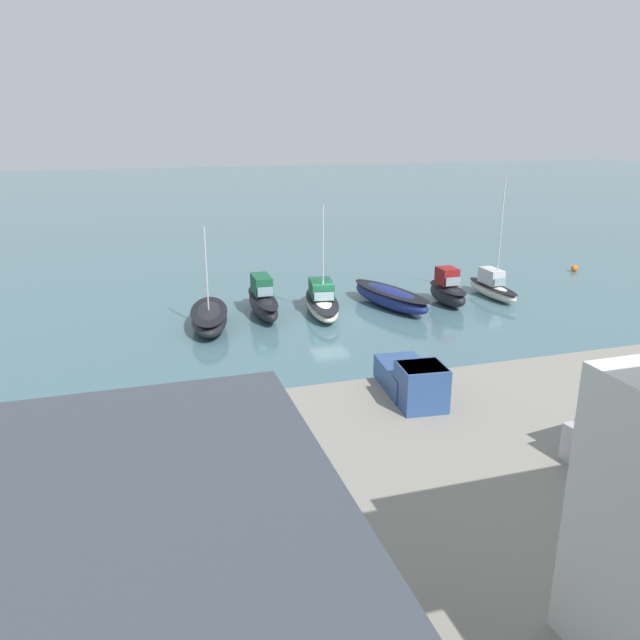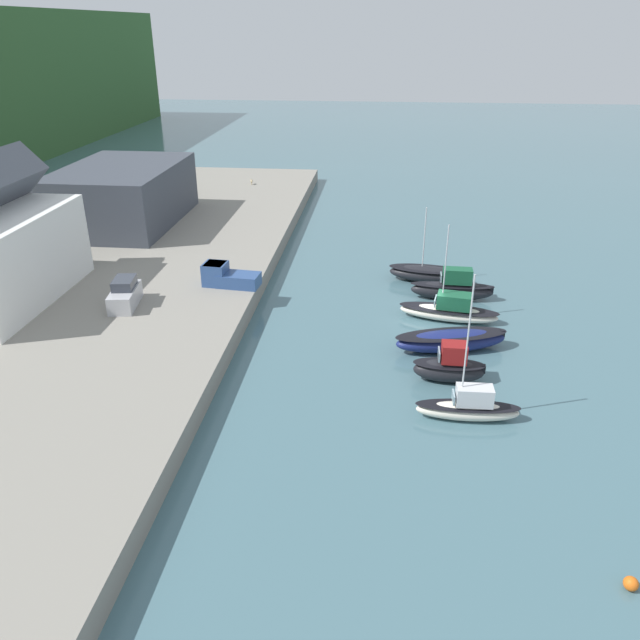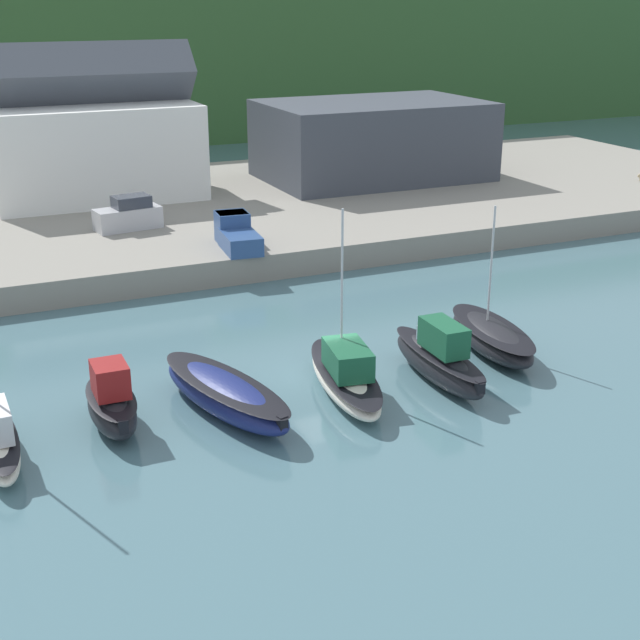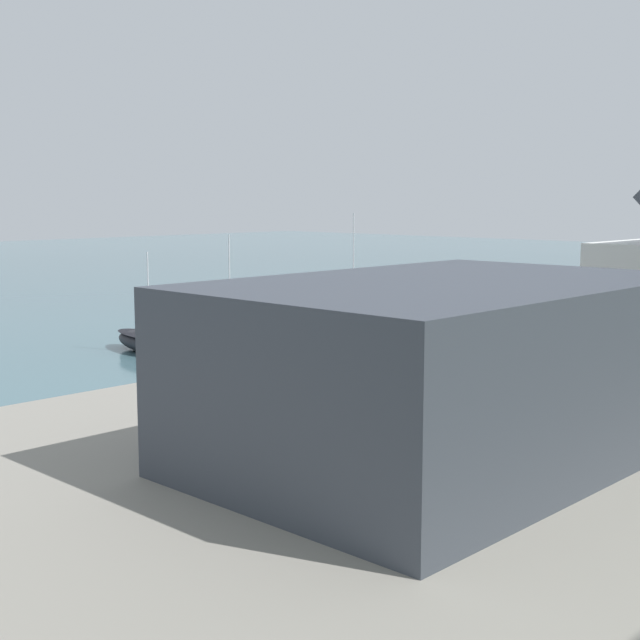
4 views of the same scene
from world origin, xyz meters
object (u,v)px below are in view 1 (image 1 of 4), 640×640
object	(u,v)px
moored_boat_5	(209,318)
pickup_truck_0	(413,380)
moored_boat_0	(492,287)
parked_car_0	(622,434)
moored_boat_1	(447,291)
moored_boat_4	(263,301)
mooring_buoy_0	(574,268)
moored_boat_2	(390,297)
moored_boat_3	(322,301)

from	to	relation	value
moored_boat_5	pickup_truck_0	world-z (taller)	moored_boat_5
moored_boat_0	parked_car_0	size ratio (longest dim) A/B	2.11
moored_boat_0	moored_boat_1	xyz separation A→B (m)	(4.39, 0.79, 0.22)
moored_boat_1	parked_car_0	size ratio (longest dim) A/B	1.09
moored_boat_4	mooring_buoy_0	world-z (taller)	moored_boat_4
moored_boat_1	pickup_truck_0	world-z (taller)	pickup_truck_0
moored_boat_4	moored_boat_1	bearing A→B (deg)	175.48
moored_boat_2	parked_car_0	size ratio (longest dim) A/B	1.98
parked_car_0	mooring_buoy_0	xyz separation A→B (m)	(-22.90, -30.93, -2.20)
moored_boat_0	moored_boat_2	world-z (taller)	moored_boat_0
moored_boat_0	pickup_truck_0	size ratio (longest dim) A/B	1.91
moored_boat_0	moored_boat_4	bearing A→B (deg)	-2.97
moored_boat_1	pickup_truck_0	size ratio (longest dim) A/B	0.98
mooring_buoy_0	moored_boat_0	bearing A→B (deg)	24.11
moored_boat_5	mooring_buoy_0	bearing A→B (deg)	-160.78
moored_boat_4	parked_car_0	world-z (taller)	parked_car_0
moored_boat_3	parked_car_0	size ratio (longest dim) A/B	1.86
mooring_buoy_0	moored_boat_1	bearing A→B (deg)	20.63
moored_boat_0	moored_boat_4	world-z (taller)	moored_boat_0
parked_car_0	moored_boat_4	bearing A→B (deg)	-172.03
moored_boat_2	parked_car_0	distance (m)	25.32
moored_boat_2	moored_boat_5	xyz separation A→B (m)	(13.57, 1.00, -0.02)
parked_car_0	mooring_buoy_0	world-z (taller)	parked_car_0
moored_boat_2	mooring_buoy_0	bearing A→B (deg)	-179.26
moored_boat_0	moored_boat_5	xyz separation A→B (m)	(22.44, 1.30, -0.05)
moored_boat_3	moored_boat_5	world-z (taller)	moored_boat_3
moored_boat_4	pickup_truck_0	distance (m)	19.44
pickup_truck_0	moored_boat_3	bearing A→B (deg)	-89.29
moored_boat_4	parked_car_0	size ratio (longest dim) A/B	1.63
moored_boat_2	pickup_truck_0	xyz separation A→B (m)	(6.85, 18.28, 1.63)
moored_boat_2	moored_boat_5	world-z (taller)	moored_boat_5
moored_boat_0	moored_boat_5	bearing A→B (deg)	2.32
pickup_truck_0	mooring_buoy_0	world-z (taller)	pickup_truck_0
moored_boat_1	moored_boat_2	world-z (taller)	moored_boat_1
moored_boat_0	pickup_truck_0	distance (m)	24.39
moored_boat_0	moored_boat_2	bearing A→B (deg)	0.95
pickup_truck_0	mooring_buoy_0	bearing A→B (deg)	-133.62
moored_boat_3	parked_car_0	bearing A→B (deg)	107.18
moored_boat_3	moored_boat_5	distance (m)	8.43
moored_boat_1	moored_boat_3	distance (m)	9.76
moored_boat_2	moored_boat_0	bearing A→B (deg)	167.41
moored_boat_2	moored_boat_3	xyz separation A→B (m)	(5.25, -0.33, 0.04)
moored_boat_0	mooring_buoy_0	world-z (taller)	moored_boat_0
moored_boat_0	moored_boat_3	distance (m)	14.12
moored_boat_1	moored_boat_4	bearing A→B (deg)	-5.16
moored_boat_1	moored_boat_5	size ratio (longest dim) A/B	0.64
moored_boat_1	pickup_truck_0	distance (m)	21.13
moored_boat_2	parked_car_0	world-z (taller)	parked_car_0
moored_boat_0	moored_boat_5	size ratio (longest dim) A/B	1.25
moored_boat_2	pickup_truck_0	distance (m)	19.59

